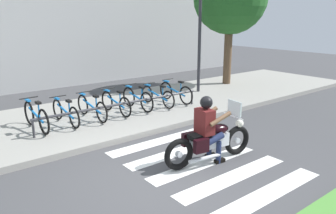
{
  "coord_description": "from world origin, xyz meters",
  "views": [
    {
      "loc": [
        -3.49,
        -4.58,
        3.01
      ],
      "look_at": [
        1.46,
        1.69,
        0.81
      ],
      "focal_mm": 35.37,
      "sensor_mm": 36.0,
      "label": 1
    }
  ],
  "objects_px": {
    "bicycle_6": "(176,92)",
    "street_lamp": "(200,31)",
    "bike_rack": "(125,104)",
    "bicycle_4": "(137,99)",
    "rider": "(208,125)",
    "motorcycle": "(210,141)",
    "bicycle_1": "(65,112)",
    "bicycle_5": "(157,96)",
    "bicycle_0": "(36,116)",
    "bicycle_2": "(92,107)",
    "bicycle_3": "(116,103)"
  },
  "relations": [
    {
      "from": "rider",
      "to": "bike_rack",
      "type": "height_order",
      "value": "rider"
    },
    {
      "from": "motorcycle",
      "to": "bike_rack",
      "type": "xyz_separation_m",
      "value": [
        -0.03,
        3.38,
        0.11
      ]
    },
    {
      "from": "rider",
      "to": "bicycle_6",
      "type": "xyz_separation_m",
      "value": [
        2.38,
        3.92,
        -0.34
      ]
    },
    {
      "from": "bicycle_0",
      "to": "bicycle_1",
      "type": "relative_size",
      "value": 1.02
    },
    {
      "from": "bicycle_4",
      "to": "street_lamp",
      "type": "bearing_deg",
      "value": 12.64
    },
    {
      "from": "rider",
      "to": "bicycle_5",
      "type": "bearing_deg",
      "value": 67.8
    },
    {
      "from": "bicycle_2",
      "to": "bicycle_1",
      "type": "bearing_deg",
      "value": 179.99
    },
    {
      "from": "bicycle_2",
      "to": "street_lamp",
      "type": "xyz_separation_m",
      "value": [
        4.89,
        0.75,
        1.98
      ]
    },
    {
      "from": "bicycle_0",
      "to": "bicycle_4",
      "type": "xyz_separation_m",
      "value": [
        3.12,
        0.0,
        -0.01
      ]
    },
    {
      "from": "rider",
      "to": "street_lamp",
      "type": "bearing_deg",
      "value": 48.33
    },
    {
      "from": "motorcycle",
      "to": "bicycle_4",
      "type": "relative_size",
      "value": 1.37
    },
    {
      "from": "bicycle_2",
      "to": "bicycle_4",
      "type": "relative_size",
      "value": 1.07
    },
    {
      "from": "motorcycle",
      "to": "bike_rack",
      "type": "relative_size",
      "value": 0.42
    },
    {
      "from": "bicycle_0",
      "to": "motorcycle",
      "type": "bearing_deg",
      "value": -58.95
    },
    {
      "from": "bicycle_3",
      "to": "bike_rack",
      "type": "height_order",
      "value": "bicycle_3"
    },
    {
      "from": "bicycle_5",
      "to": "bike_rack",
      "type": "xyz_separation_m",
      "value": [
        -1.56,
        -0.56,
        0.09
      ]
    },
    {
      "from": "bicycle_1",
      "to": "bicycle_6",
      "type": "xyz_separation_m",
      "value": [
        3.89,
        -0.0,
        0.01
      ]
    },
    {
      "from": "bicycle_0",
      "to": "bicycle_6",
      "type": "xyz_separation_m",
      "value": [
        4.67,
        0.0,
        -0.02
      ]
    },
    {
      "from": "bicycle_6",
      "to": "street_lamp",
      "type": "bearing_deg",
      "value": 22.82
    },
    {
      "from": "bike_rack",
      "to": "bicycle_1",
      "type": "bearing_deg",
      "value": 160.39
    },
    {
      "from": "rider",
      "to": "bicycle_3",
      "type": "relative_size",
      "value": 0.9
    },
    {
      "from": "motorcycle",
      "to": "bicycle_5",
      "type": "distance_m",
      "value": 4.22
    },
    {
      "from": "street_lamp",
      "to": "bicycle_5",
      "type": "bearing_deg",
      "value": -163.73
    },
    {
      "from": "bike_rack",
      "to": "bicycle_4",
      "type": "bearing_deg",
      "value": 35.41
    },
    {
      "from": "bicycle_4",
      "to": "bicycle_6",
      "type": "relative_size",
      "value": 0.97
    },
    {
      "from": "bicycle_3",
      "to": "bicycle_4",
      "type": "distance_m",
      "value": 0.78
    },
    {
      "from": "bicycle_2",
      "to": "bike_rack",
      "type": "height_order",
      "value": "bicycle_2"
    },
    {
      "from": "bicycle_4",
      "to": "bicycle_0",
      "type": "bearing_deg",
      "value": -180.0
    },
    {
      "from": "bicycle_3",
      "to": "bicycle_6",
      "type": "relative_size",
      "value": 0.98
    },
    {
      "from": "rider",
      "to": "bicycle_4",
      "type": "distance_m",
      "value": 4.02
    },
    {
      "from": "motorcycle",
      "to": "bicycle_3",
      "type": "bearing_deg",
      "value": 90.47
    },
    {
      "from": "bicycle_2",
      "to": "bicycle_5",
      "type": "relative_size",
      "value": 1.01
    },
    {
      "from": "bicycle_3",
      "to": "bicycle_4",
      "type": "height_order",
      "value": "bicycle_4"
    },
    {
      "from": "rider",
      "to": "bike_rack",
      "type": "xyz_separation_m",
      "value": [
        0.04,
        3.37,
        -0.26
      ]
    },
    {
      "from": "bicycle_1",
      "to": "motorcycle",
      "type": "bearing_deg",
      "value": -68.01
    },
    {
      "from": "bicycle_5",
      "to": "bicycle_3",
      "type": "bearing_deg",
      "value": -179.96
    },
    {
      "from": "bike_rack",
      "to": "street_lamp",
      "type": "xyz_separation_m",
      "value": [
        4.11,
        1.3,
        1.89
      ]
    },
    {
      "from": "motorcycle",
      "to": "rider",
      "type": "xyz_separation_m",
      "value": [
        -0.08,
        0.01,
        0.37
      ]
    },
    {
      "from": "bicycle_3",
      "to": "bicycle_4",
      "type": "bearing_deg",
      "value": -0.06
    },
    {
      "from": "bicycle_2",
      "to": "bicycle_3",
      "type": "bearing_deg",
      "value": -0.05
    },
    {
      "from": "bicycle_6",
      "to": "rider",
      "type": "bearing_deg",
      "value": -121.25
    },
    {
      "from": "bicycle_1",
      "to": "bicycle_5",
      "type": "bearing_deg",
      "value": 0.01
    },
    {
      "from": "motorcycle",
      "to": "bicycle_5",
      "type": "bearing_deg",
      "value": 68.81
    },
    {
      "from": "bicycle_6",
      "to": "street_lamp",
      "type": "relative_size",
      "value": 0.41
    },
    {
      "from": "bicycle_4",
      "to": "bike_rack",
      "type": "distance_m",
      "value": 0.96
    },
    {
      "from": "rider",
      "to": "bicycle_6",
      "type": "distance_m",
      "value": 4.6
    },
    {
      "from": "rider",
      "to": "bicycle_1",
      "type": "distance_m",
      "value": 4.22
    },
    {
      "from": "rider",
      "to": "bicycle_2",
      "type": "relative_size",
      "value": 0.85
    },
    {
      "from": "bicycle_2",
      "to": "bicycle_5",
      "type": "distance_m",
      "value": 2.34
    },
    {
      "from": "motorcycle",
      "to": "bicycle_1",
      "type": "distance_m",
      "value": 4.25
    }
  ]
}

